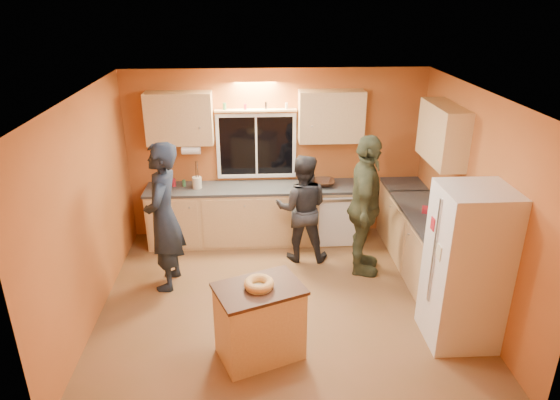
{
  "coord_description": "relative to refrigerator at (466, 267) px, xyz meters",
  "views": [
    {
      "loc": [
        -0.36,
        -5.29,
        3.62
      ],
      "look_at": [
        -0.03,
        0.4,
        1.22
      ],
      "focal_mm": 32.0,
      "sensor_mm": 36.0,
      "label": 1
    }
  ],
  "objects": [
    {
      "name": "person_right",
      "position": [
        -0.77,
        1.5,
        0.07
      ],
      "size": [
        0.71,
        1.22,
        1.95
      ],
      "primitive_type": "imported",
      "rotation": [
        0.0,
        0.0,
        1.35
      ],
      "color": "#2B3220",
      "rests_on": "ground"
    },
    {
      "name": "person_center",
      "position": [
        -1.57,
        1.91,
        -0.11
      ],
      "size": [
        0.83,
        0.68,
        1.57
      ],
      "primitive_type": "imported",
      "rotation": [
        0.0,
        0.0,
        3.02
      ],
      "color": "black",
      "rests_on": "ground"
    },
    {
      "name": "mixing_bowl",
      "position": [
        -1.19,
        2.5,
        0.04
      ],
      "size": [
        0.36,
        0.36,
        0.08
      ],
      "primitive_type": "imported",
      "rotation": [
        0.0,
        0.0,
        -0.06
      ],
      "color": "black",
      "rests_on": "back_counter"
    },
    {
      "name": "bundt_pastry",
      "position": [
        -2.21,
        -0.17,
        -0.01
      ],
      "size": [
        0.31,
        0.31,
        0.09
      ],
      "primitive_type": "torus",
      "color": "tan",
      "rests_on": "island"
    },
    {
      "name": "refrigerator",
      "position": [
        0.0,
        0.0,
        0.0
      ],
      "size": [
        0.72,
        0.7,
        1.8
      ],
      "primitive_type": "cube",
      "color": "silver",
      "rests_on": "ground"
    },
    {
      "name": "red_box",
      "position": [
        0.06,
        1.42,
        0.04
      ],
      "size": [
        0.19,
        0.17,
        0.07
      ],
      "primitive_type": "cube",
      "rotation": [
        0.0,
        0.0,
        -0.33
      ],
      "color": "maroon",
      "rests_on": "right_counter"
    },
    {
      "name": "potted_plant",
      "position": [
        0.12,
        1.16,
        0.16
      ],
      "size": [
        0.37,
        0.34,
        0.32
      ],
      "primitive_type": "imported",
      "rotation": [
        0.0,
        0.0,
        0.39
      ],
      "color": "gray",
      "rests_on": "right_counter"
    },
    {
      "name": "person_left",
      "position": [
        -3.39,
        1.3,
        0.08
      ],
      "size": [
        0.52,
        0.75,
        1.96
      ],
      "primitive_type": "imported",
      "rotation": [
        0.0,
        0.0,
        -1.65
      ],
      "color": "black",
      "rests_on": "ground"
    },
    {
      "name": "back_counter",
      "position": [
        -1.88,
        2.5,
        -0.45
      ],
      "size": [
        4.23,
        0.62,
        0.9
      ],
      "color": "tan",
      "rests_on": "ground"
    },
    {
      "name": "utensil_crock",
      "position": [
        -3.09,
        2.5,
        0.09
      ],
      "size": [
        0.14,
        0.14,
        0.17
      ],
      "primitive_type": "cylinder",
      "color": "beige",
      "rests_on": "back_counter"
    },
    {
      "name": "ground",
      "position": [
        -1.89,
        0.8,
        -0.9
      ],
      "size": [
        4.5,
        4.5,
        0.0
      ],
      "primitive_type": "plane",
      "color": "brown",
      "rests_on": "ground"
    },
    {
      "name": "island",
      "position": [
        -2.21,
        -0.17,
        -0.47
      ],
      "size": [
        1.03,
        0.87,
        0.84
      ],
      "rotation": [
        0.0,
        0.0,
        0.38
      ],
      "color": "tan",
      "rests_on": "ground"
    },
    {
      "name": "right_counter",
      "position": [
        0.06,
        1.3,
        -0.45
      ],
      "size": [
        0.62,
        1.84,
        0.9
      ],
      "color": "tan",
      "rests_on": "ground"
    },
    {
      "name": "room_shell",
      "position": [
        -1.77,
        1.21,
        0.72
      ],
      "size": [
        4.54,
        4.04,
        2.61
      ],
      "color": "#B6652E",
      "rests_on": "ground"
    }
  ]
}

